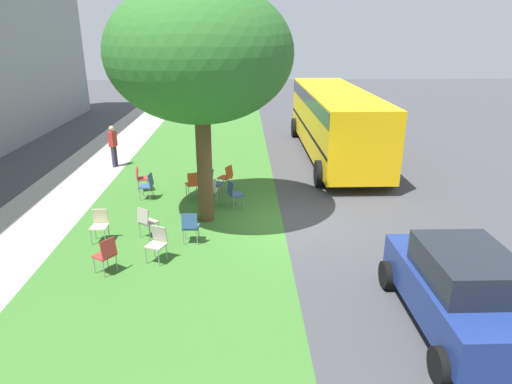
% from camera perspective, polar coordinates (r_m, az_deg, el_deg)
% --- Properties ---
extents(ground, '(80.00, 80.00, 0.00)m').
position_cam_1_polar(ground, '(13.16, 4.27, -3.97)').
color(ground, '#424247').
extents(grass_verge, '(48.00, 6.00, 0.01)m').
position_cam_1_polar(grass_verge, '(13.23, -9.69, -4.08)').
color(grass_verge, '#3D752D').
rests_on(grass_verge, ground).
extents(sidewalk_strip, '(48.00, 2.80, 0.01)m').
position_cam_1_polar(sidewalk_strip, '(14.52, -27.19, -3.88)').
color(sidewalk_strip, '#ADA89E').
rests_on(sidewalk_strip, ground).
extents(street_tree, '(4.93, 4.93, 6.54)m').
position_cam_1_polar(street_tree, '(12.39, -7.11, 16.89)').
color(street_tree, brown).
rests_on(street_tree, ground).
extents(chair_0, '(0.43, 0.42, 0.88)m').
position_cam_1_polar(chair_0, '(12.56, -19.17, -3.72)').
color(chair_0, beige).
rests_on(chair_0, ground).
extents(chair_1, '(0.55, 0.54, 0.88)m').
position_cam_1_polar(chair_1, '(11.13, -12.39, -6.11)').
color(chair_1, '#ADA393').
rests_on(chair_1, ground).
extents(chair_2, '(0.58, 0.58, 0.88)m').
position_cam_1_polar(chair_2, '(12.38, -13.71, -3.50)').
color(chair_2, '#ADA393').
rests_on(chair_2, ground).
extents(chair_3, '(0.50, 0.50, 0.88)m').
position_cam_1_polar(chair_3, '(15.16, -5.31, 1.37)').
color(chair_3, '#335184').
rests_on(chair_3, ground).
extents(chair_4, '(0.44, 0.43, 0.88)m').
position_cam_1_polar(chair_4, '(11.86, -8.32, -4.18)').
color(chair_4, '#335184').
rests_on(chair_4, ground).
extents(chair_5, '(0.57, 0.57, 0.88)m').
position_cam_1_polar(chair_5, '(15.71, -3.73, 2.08)').
color(chair_5, '#C64C1E').
rests_on(chair_5, ground).
extents(chair_6, '(0.46, 0.46, 0.88)m').
position_cam_1_polar(chair_6, '(15.23, -13.53, 0.98)').
color(chair_6, '#335184').
rests_on(chair_6, ground).
extents(chair_7, '(0.53, 0.53, 0.88)m').
position_cam_1_polar(chair_7, '(16.07, -14.39, 1.89)').
color(chair_7, '#B7332D').
rests_on(chair_7, ground).
extents(chair_8, '(0.58, 0.58, 0.88)m').
position_cam_1_polar(chair_8, '(10.89, -18.44, -7.34)').
color(chair_8, '#B7332D').
rests_on(chair_8, ground).
extents(chair_9, '(0.55, 0.56, 0.88)m').
position_cam_1_polar(chair_9, '(14.09, -2.84, -0.02)').
color(chair_9, '#335184').
rests_on(chair_9, ground).
extents(chair_10, '(0.55, 0.54, 0.88)m').
position_cam_1_polar(chair_10, '(15.11, -7.99, 1.19)').
color(chair_10, '#C64C1E').
rests_on(chair_10, ground).
extents(chair_11, '(0.46, 0.46, 0.88)m').
position_cam_1_polar(chair_11, '(14.45, -5.80, 0.41)').
color(chair_11, beige).
rests_on(chair_11, ground).
extents(parked_car, '(3.70, 1.92, 1.65)m').
position_cam_1_polar(parked_car, '(9.23, 24.39, -11.08)').
color(parked_car, navy).
rests_on(parked_car, ground).
extents(school_bus, '(10.40, 2.80, 2.88)m').
position_cam_1_polar(school_bus, '(19.94, 9.95, 9.33)').
color(school_bus, yellow).
rests_on(school_bus, ground).
extents(pedestrian_0, '(0.40, 0.28, 1.69)m').
position_cam_1_polar(pedestrian_0, '(19.21, -17.62, 5.75)').
color(pedestrian_0, '#3F3851').
rests_on(pedestrian_0, ground).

